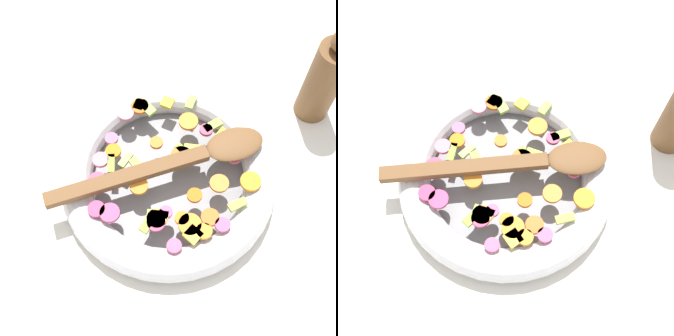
# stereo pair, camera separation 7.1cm
# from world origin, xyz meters

# --- Properties ---
(ground_plane) EXTENTS (4.00, 4.00, 0.00)m
(ground_plane) POSITION_xyz_m (0.00, 0.00, 0.00)
(ground_plane) COLOR silver
(skillet) EXTENTS (0.34, 0.34, 0.05)m
(skillet) POSITION_xyz_m (0.00, 0.00, 0.02)
(skillet) COLOR slate
(skillet) RESTS_ON ground_plane
(chopped_vegetables) EXTENTS (0.27, 0.27, 0.01)m
(chopped_vegetables) POSITION_xyz_m (-0.00, 0.01, 0.05)
(chopped_vegetables) COLOR orange
(chopped_vegetables) RESTS_ON skillet
(wooden_spoon) EXTENTS (0.32, 0.20, 0.01)m
(wooden_spoon) POSITION_xyz_m (-0.02, -0.01, 0.06)
(wooden_spoon) COLOR brown
(wooden_spoon) RESTS_ON chopped_vegetables
(pepper_mill) EXTENTS (0.06, 0.06, 0.19)m
(pepper_mill) POSITION_xyz_m (-0.22, -0.18, 0.09)
(pepper_mill) COLOR brown
(pepper_mill) RESTS_ON ground_plane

